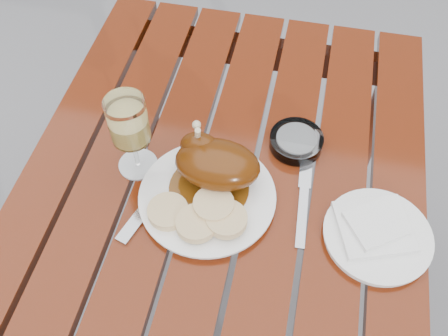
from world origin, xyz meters
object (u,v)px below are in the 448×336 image
at_px(wine_glass, 132,136).
at_px(ashtray, 296,141).
at_px(dinner_plate, 207,197).
at_px(side_plate, 377,236).
at_px(table, 216,286).

relative_size(wine_glass, ashtray, 1.67).
bearing_deg(ashtray, dinner_plate, -131.45).
height_order(wine_glass, side_plate, wine_glass).
xyz_separation_m(wine_glass, ashtray, (0.31, 0.12, -0.08)).
xyz_separation_m(wine_glass, side_plate, (0.48, -0.07, -0.08)).
bearing_deg(table, wine_glass, 158.51).
bearing_deg(wine_glass, dinner_plate, -18.23).
distance_m(dinner_plate, wine_glass, 0.19).
xyz_separation_m(dinner_plate, side_plate, (0.32, -0.02, -0.00)).
distance_m(wine_glass, ashtray, 0.34).
bearing_deg(table, side_plate, 0.13).
bearing_deg(ashtray, side_plate, -46.95).
bearing_deg(ashtray, wine_glass, -158.98).
xyz_separation_m(table, ashtray, (0.13, 0.19, 0.39)).
distance_m(table, side_plate, 0.49).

